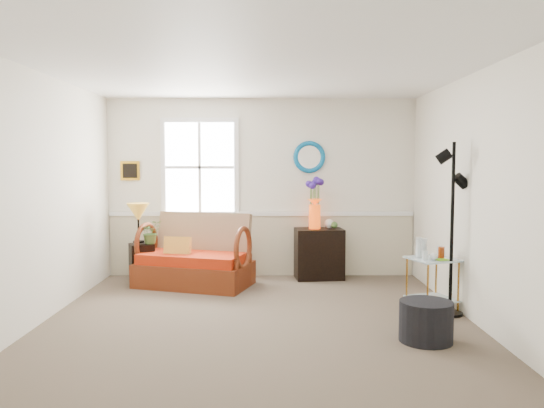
{
  "coord_description": "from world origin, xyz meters",
  "views": [
    {
      "loc": [
        0.13,
        -5.28,
        1.66
      ],
      "look_at": [
        0.15,
        0.49,
        1.21
      ],
      "focal_mm": 35.0,
      "sensor_mm": 36.0,
      "label": 1
    }
  ],
  "objects_px": {
    "cabinet": "(319,254)",
    "floor_lamp": "(452,229)",
    "ottoman": "(426,321)",
    "side_table": "(432,284)",
    "loveseat": "(194,250)",
    "lamp_stand": "(142,264)"
  },
  "relations": [
    {
      "from": "cabinet",
      "to": "floor_lamp",
      "type": "height_order",
      "value": "floor_lamp"
    },
    {
      "from": "floor_lamp",
      "to": "ottoman",
      "type": "relative_size",
      "value": 3.83
    },
    {
      "from": "cabinet",
      "to": "ottoman",
      "type": "height_order",
      "value": "cabinet"
    },
    {
      "from": "floor_lamp",
      "to": "cabinet",
      "type": "bearing_deg",
      "value": 139.8
    },
    {
      "from": "side_table",
      "to": "ottoman",
      "type": "height_order",
      "value": "side_table"
    },
    {
      "from": "ottoman",
      "to": "loveseat",
      "type": "bearing_deg",
      "value": 137.65
    },
    {
      "from": "loveseat",
      "to": "ottoman",
      "type": "bearing_deg",
      "value": -25.45
    },
    {
      "from": "lamp_stand",
      "to": "side_table",
      "type": "xyz_separation_m",
      "value": [
        3.6,
        -1.38,
        0.02
      ]
    },
    {
      "from": "ottoman",
      "to": "lamp_stand",
      "type": "bearing_deg",
      "value": 143.23
    },
    {
      "from": "loveseat",
      "to": "lamp_stand",
      "type": "height_order",
      "value": "loveseat"
    },
    {
      "from": "lamp_stand",
      "to": "ottoman",
      "type": "distance_m",
      "value": 4.03
    },
    {
      "from": "side_table",
      "to": "floor_lamp",
      "type": "relative_size",
      "value": 0.32
    },
    {
      "from": "floor_lamp",
      "to": "lamp_stand",
      "type": "bearing_deg",
      "value": 172.91
    },
    {
      "from": "side_table",
      "to": "loveseat",
      "type": "bearing_deg",
      "value": 156.68
    },
    {
      "from": "loveseat",
      "to": "cabinet",
      "type": "height_order",
      "value": "loveseat"
    },
    {
      "from": "lamp_stand",
      "to": "side_table",
      "type": "relative_size",
      "value": 0.92
    },
    {
      "from": "lamp_stand",
      "to": "cabinet",
      "type": "xyz_separation_m",
      "value": [
        2.48,
        0.3,
        0.09
      ]
    },
    {
      "from": "cabinet",
      "to": "floor_lamp",
      "type": "distance_m",
      "value": 2.32
    },
    {
      "from": "side_table",
      "to": "floor_lamp",
      "type": "bearing_deg",
      "value": -48.29
    },
    {
      "from": "floor_lamp",
      "to": "ottoman",
      "type": "xyz_separation_m",
      "value": [
        -0.52,
        -0.87,
        -0.75
      ]
    },
    {
      "from": "lamp_stand",
      "to": "cabinet",
      "type": "bearing_deg",
      "value": 6.93
    },
    {
      "from": "lamp_stand",
      "to": "cabinet",
      "type": "height_order",
      "value": "cabinet"
    }
  ]
}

